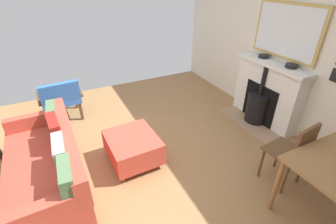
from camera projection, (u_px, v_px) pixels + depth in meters
ground_plane at (122, 166)px, 3.17m from camera, size 5.45×5.26×0.01m
wall_left at (292, 35)px, 3.47m from camera, size 0.12×5.26×2.88m
fireplace at (265, 96)px, 3.91m from camera, size 0.63×1.27×1.05m
mirror_over_mantel at (287, 31)px, 3.44m from camera, size 0.04×1.12×0.78m
mantel_bowl_near at (264, 56)px, 3.80m from camera, size 0.17×0.17×0.05m
mantel_bowl_far at (291, 66)px, 3.40m from camera, size 0.16×0.16×0.06m
sofa at (49, 164)px, 2.70m from camera, size 0.83×1.76×0.79m
ottoman at (133, 147)px, 3.14m from camera, size 0.65×0.73×0.39m
armchair_accent at (60, 97)px, 3.96m from camera, size 0.71×0.62×0.75m
dining_chair_near_fireplace at (294, 150)px, 2.65m from camera, size 0.44×0.44×0.87m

